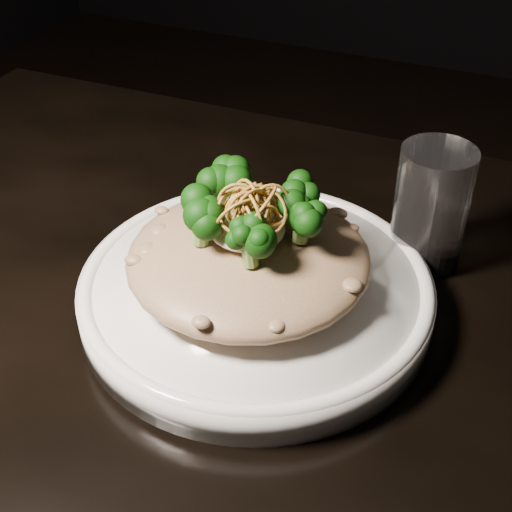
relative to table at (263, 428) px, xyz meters
The scene contains 7 objects.
table is the anchor object (origin of this frame).
plate 0.12m from the table, 118.39° to the left, with size 0.30×0.30×0.03m, color white.
risotto 0.15m from the table, 123.50° to the left, with size 0.20×0.20×0.04m, color brown.
broccoli 0.19m from the table, 118.47° to the left, with size 0.12×0.12×0.04m, color black, non-canonical shape.
cheese 0.18m from the table, 124.77° to the left, with size 0.06×0.06×0.02m, color white.
shallots 0.20m from the table, 119.93° to the left, with size 0.05×0.05×0.03m, color olive, non-canonical shape.
drinking_glass 0.24m from the table, 63.82° to the left, with size 0.07×0.07×0.12m, color silver.
Camera 1 is at (0.15, -0.37, 1.16)m, focal length 50.00 mm.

